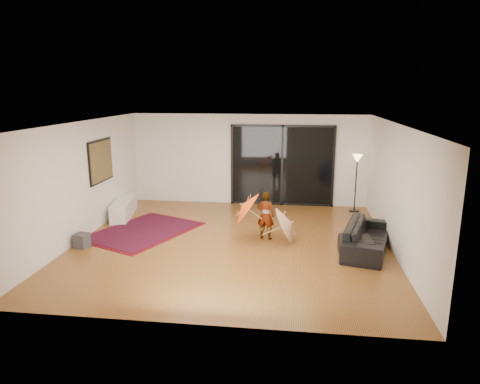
% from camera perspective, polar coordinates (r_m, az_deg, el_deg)
% --- Properties ---
extents(floor, '(7.00, 7.00, 0.00)m').
position_cam_1_polar(floor, '(9.80, -1.06, -6.80)').
color(floor, '#9E642B').
rests_on(floor, ground).
extents(ceiling, '(7.00, 7.00, 0.00)m').
position_cam_1_polar(ceiling, '(9.21, -1.13, 9.15)').
color(ceiling, white).
rests_on(ceiling, wall_back).
extents(wall_back, '(7.00, 0.00, 7.00)m').
position_cam_1_polar(wall_back, '(12.82, 1.16, 4.32)').
color(wall_back, silver).
rests_on(wall_back, floor).
extents(wall_front, '(7.00, 0.00, 7.00)m').
position_cam_1_polar(wall_front, '(6.10, -5.84, -6.23)').
color(wall_front, silver).
rests_on(wall_front, floor).
extents(wall_left, '(0.00, 7.00, 7.00)m').
position_cam_1_polar(wall_left, '(10.49, -20.37, 1.39)').
color(wall_left, silver).
rests_on(wall_left, floor).
extents(wall_right, '(0.00, 7.00, 7.00)m').
position_cam_1_polar(wall_right, '(9.57, 20.13, 0.30)').
color(wall_right, silver).
rests_on(wall_right, floor).
extents(sliding_door, '(3.06, 0.07, 2.40)m').
position_cam_1_polar(sliding_door, '(12.75, 5.62, 3.53)').
color(sliding_door, black).
rests_on(sliding_door, wall_back).
extents(painting, '(0.04, 1.28, 1.08)m').
position_cam_1_polar(painting, '(11.30, -18.03, 3.95)').
color(painting, black).
rests_on(painting, wall_left).
extents(media_console, '(0.71, 1.74, 0.47)m').
position_cam_1_polar(media_console, '(12.17, -15.20, -2.04)').
color(media_console, white).
rests_on(media_console, floor).
extents(speaker, '(0.32, 0.32, 0.32)m').
position_cam_1_polar(speaker, '(10.10, -20.34, -6.09)').
color(speaker, '#424244').
rests_on(speaker, floor).
extents(persian_rug, '(2.81, 3.19, 0.02)m').
position_cam_1_polar(persian_rug, '(10.82, -12.81, -5.10)').
color(persian_rug, '#620814').
rests_on(persian_rug, floor).
extents(sofa, '(1.34, 2.24, 0.61)m').
position_cam_1_polar(sofa, '(9.66, 16.54, -5.75)').
color(sofa, black).
rests_on(sofa, floor).
extents(ottoman, '(0.68, 0.68, 0.37)m').
position_cam_1_polar(ottoman, '(9.36, 15.12, -7.08)').
color(ottoman, black).
rests_on(ottoman, floor).
extents(floor_lamp, '(0.28, 0.28, 1.64)m').
position_cam_1_polar(floor_lamp, '(12.41, 15.32, 3.26)').
color(floor_lamp, black).
rests_on(floor_lamp, floor).
extents(child, '(0.47, 0.36, 1.13)m').
position_cam_1_polar(child, '(9.90, 3.44, -3.13)').
color(child, '#999999').
rests_on(child, floor).
extents(parasol_orange, '(0.64, 0.87, 0.89)m').
position_cam_1_polar(parasol_orange, '(9.86, 0.25, -2.18)').
color(parasol_orange, '#FC4B0D').
rests_on(parasol_orange, child).
extents(parasol_white, '(0.56, 0.87, 0.94)m').
position_cam_1_polar(parasol_white, '(9.76, 6.90, -3.85)').
color(parasol_white, white).
rests_on(parasol_white, floor).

